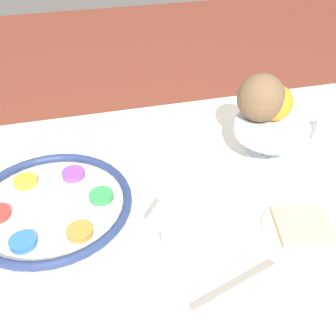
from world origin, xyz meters
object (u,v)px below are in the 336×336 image
orange_fruit (275,103)px  seder_plate (51,205)px  fruit_stand (271,131)px  bread_plate (302,228)px  cup_near (325,130)px  wine_glass (163,211)px  coconut (261,98)px  cup_mid (148,151)px  napkin_roll (242,295)px

orange_fruit → seder_plate: bearing=-171.2°
seder_plate → fruit_stand: size_ratio=1.94×
bread_plate → cup_near: 0.37m
seder_plate → wine_glass: bearing=-37.8°
orange_fruit → coconut: 0.04m
cup_mid → napkin_roll: bearing=-80.8°
orange_fruit → bread_plate: bearing=-100.8°
fruit_stand → cup_near: fruit_stand is taller
seder_plate → bread_plate: 0.54m
seder_plate → orange_fruit: bearing=8.8°
wine_glass → bread_plate: bearing=-5.7°
coconut → cup_mid: bearing=174.5°
wine_glass → cup_mid: size_ratio=2.07×
napkin_roll → cup_near: bearing=44.8°
seder_plate → cup_mid: cup_mid is taller
fruit_stand → cup_mid: (-0.30, 0.05, -0.04)m
napkin_roll → cup_near: 0.58m
coconut → fruit_stand: bearing=-46.5°
seder_plate → napkin_roll: (0.32, -0.32, 0.00)m
coconut → seder_plate: bearing=-169.8°
coconut → cup_mid: size_ratio=1.76×
seder_plate → cup_mid: size_ratio=5.37×
wine_glass → cup_mid: 0.30m
bread_plate → cup_mid: bearing=129.4°
coconut → bread_plate: coconut is taller
bread_plate → cup_mid: (-0.26, 0.31, 0.03)m
seder_plate → bread_plate: seder_plate is taller
coconut → napkin_roll: (-0.20, -0.41, -0.14)m
coconut → cup_near: bearing=0.6°
napkin_roll → fruit_stand: bearing=58.7°
seder_plate → wine_glass: 0.28m
orange_fruit → cup_mid: (-0.31, 0.03, -0.11)m
cup_mid → wine_glass: bearing=-96.5°
seder_plate → fruit_stand: 0.55m
cup_near → fruit_stand: bearing=-170.6°
napkin_roll → cup_near: cup_near is taller
bread_plate → cup_near: bearing=51.9°
wine_glass → napkin_roll: (0.10, -0.15, -0.08)m
wine_glass → coconut: bearing=40.0°
coconut → napkin_roll: coconut is taller
seder_plate → wine_glass: wine_glass is taller
wine_glass → fruit_stand: (0.33, 0.23, -0.02)m
seder_plate → orange_fruit: orange_fruit is taller
seder_plate → orange_fruit: 0.58m
wine_glass → cup_near: size_ratio=2.07×
fruit_stand → napkin_roll: fruit_stand is taller
seder_plate → cup_mid: 0.27m
fruit_stand → cup_near: 0.19m
orange_fruit → coconut: coconut is taller
cup_near → seder_plate: bearing=-172.5°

